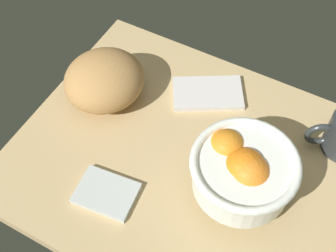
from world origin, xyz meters
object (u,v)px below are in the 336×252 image
(napkin_folded, at_px, (208,93))
(napkin_spare, at_px, (106,193))
(fruit_bowl, at_px, (242,170))
(bread_loaf, at_px, (104,80))

(napkin_folded, xyz_separation_m, napkin_spare, (0.06, 0.31, 0.00))
(fruit_bowl, distance_m, bread_loaf, 0.35)
(fruit_bowl, height_order, napkin_folded, fruit_bowl)
(fruit_bowl, xyz_separation_m, napkin_spare, (0.21, 0.13, -0.07))
(bread_loaf, relative_size, napkin_spare, 1.53)
(fruit_bowl, bearing_deg, napkin_spare, 31.00)
(bread_loaf, xyz_separation_m, napkin_spare, (-0.13, 0.20, -0.05))
(bread_loaf, relative_size, napkin_folded, 1.13)
(fruit_bowl, relative_size, napkin_spare, 1.75)
(napkin_spare, bearing_deg, bread_loaf, -57.25)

